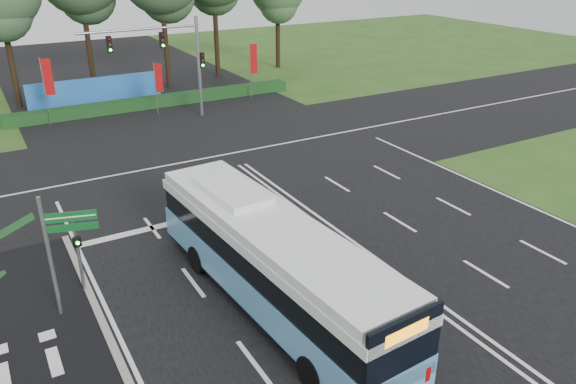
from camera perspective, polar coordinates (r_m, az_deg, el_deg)
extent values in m
plane|color=#26531B|center=(24.06, 5.24, -4.92)|extent=(120.00, 120.00, 0.00)
cube|color=black|center=(24.05, 5.24, -4.88)|extent=(20.00, 120.00, 0.04)
cube|color=black|center=(33.65, -6.48, 3.75)|extent=(120.00, 14.00, 0.05)
cube|color=gray|center=(18.35, -16.73, -16.21)|extent=(0.25, 18.00, 0.12)
cube|color=#5693C8|center=(19.36, -1.57, -8.84)|extent=(3.39, 12.54, 1.14)
cube|color=black|center=(19.65, -1.55, -10.11)|extent=(3.36, 12.47, 0.31)
cube|color=black|center=(18.82, -1.60, -6.20)|extent=(3.28, 12.35, 0.98)
cube|color=white|center=(18.52, -1.62, -4.54)|extent=(3.39, 12.54, 0.36)
cube|color=white|center=(18.35, -1.64, -3.55)|extent=(3.31, 12.04, 0.36)
cube|color=white|center=(20.23, -5.54, 0.06)|extent=(1.85, 3.20, 0.26)
cube|color=black|center=(14.88, 11.61, -15.87)|extent=(2.51, 0.29, 2.27)
cube|color=orange|center=(14.41, 11.96, -13.74)|extent=(1.45, 0.16, 0.36)
cylinder|color=black|center=(21.84, -9.23, -6.77)|extent=(0.36, 1.09, 1.07)
cylinder|color=black|center=(22.78, -3.69, -5.11)|extent=(0.36, 1.09, 1.07)
cylinder|color=black|center=(16.58, 2.34, -17.92)|extent=(0.36, 1.09, 1.07)
cylinder|color=black|center=(17.79, 8.90, -14.83)|extent=(0.36, 1.09, 1.07)
cylinder|color=gray|center=(21.20, -20.50, -5.93)|extent=(0.13, 0.13, 3.13)
cube|color=black|center=(20.77, -20.63, -4.76)|extent=(0.28, 0.21, 0.36)
sphere|color=#19F233|center=(20.69, -20.58, -4.88)|extent=(0.13, 0.13, 0.13)
cylinder|color=gray|center=(19.93, -23.00, -6.25)|extent=(0.13, 0.13, 4.41)
cube|color=#0D4D1E|center=(19.14, -21.27, -2.35)|extent=(1.60, 0.54, 0.33)
cube|color=#0D4D1E|center=(19.31, -21.10, -3.38)|extent=(1.60, 0.54, 0.24)
cube|color=white|center=(19.11, -21.25, -2.39)|extent=(1.48, 0.46, 0.04)
cylinder|color=gray|center=(42.04, -23.45, 9.32)|extent=(0.07, 0.07, 4.62)
cube|color=#9D0D0E|center=(41.85, -23.20, 10.68)|extent=(0.62, 0.07, 2.47)
cylinder|color=gray|center=(42.12, -13.27, 10.13)|extent=(0.06, 0.06, 3.85)
cube|color=#9D0D0E|center=(41.94, -12.98, 11.25)|extent=(0.50, 0.19, 2.06)
cylinder|color=gray|center=(46.07, -3.86, 12.19)|extent=(0.07, 0.07, 4.36)
cube|color=#9D0D0E|center=(46.00, -3.51, 13.35)|extent=(0.58, 0.08, 2.32)
cylinder|color=gray|center=(41.03, -9.03, 12.37)|extent=(0.24, 0.24, 7.00)
cylinder|color=gray|center=(39.32, -14.93, 15.67)|extent=(8.00, 0.16, 0.16)
cube|color=black|center=(39.85, -12.68, 14.82)|extent=(0.32, 0.28, 1.05)
cube|color=black|center=(38.96, -17.70, 14.09)|extent=(0.32, 0.28, 1.05)
cube|color=black|center=(41.02, -8.74, 13.09)|extent=(0.32, 0.28, 1.05)
cube|color=#153C18|center=(44.80, -13.08, 8.94)|extent=(22.00, 1.20, 0.80)
cube|color=blue|center=(46.08, -18.92, 9.59)|extent=(10.00, 0.30, 2.20)
cylinder|color=black|center=(47.38, -26.44, 12.58)|extent=(0.44, 0.44, 8.31)
cylinder|color=black|center=(51.08, -19.70, 14.63)|extent=(0.44, 0.44, 8.85)
cylinder|color=black|center=(49.99, -12.38, 15.26)|extent=(0.44, 0.44, 8.85)
cylinder|color=black|center=(53.80, -7.35, 16.30)|extent=(0.44, 0.44, 9.05)
cylinder|color=black|center=(57.65, -1.04, 16.07)|extent=(0.44, 0.44, 7.21)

